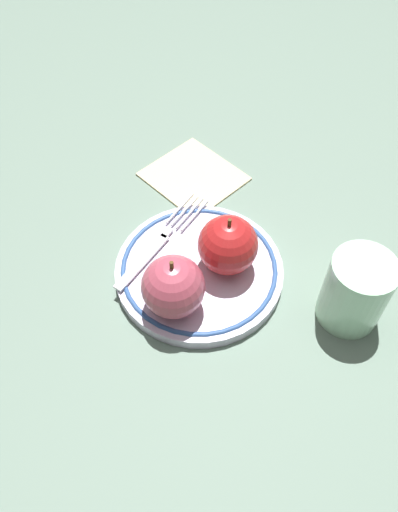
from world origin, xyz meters
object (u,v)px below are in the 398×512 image
at_px(apple_red_whole, 225,243).
at_px(napkin_folded, 194,176).
at_px(apple_second_whole, 173,287).
at_px(drinking_glass, 355,291).
at_px(plate, 199,270).
at_px(fork, 159,243).

relative_size(apple_red_whole, napkin_folded, 0.64).
xyz_separation_m(apple_second_whole, napkin_folded, (0.17, -0.16, -0.05)).
xyz_separation_m(apple_second_whole, drinking_glass, (-0.13, -0.16, -0.01)).
distance_m(plate, napkin_folded, 0.18).
relative_size(fork, napkin_folded, 1.40).
distance_m(apple_second_whole, fork, 0.10).
xyz_separation_m(apple_red_whole, fork, (0.07, 0.05, -0.03)).
height_order(apple_red_whole, apple_second_whole, same).
xyz_separation_m(apple_second_whole, fork, (0.08, -0.04, -0.03)).
relative_size(plate, drinking_glass, 2.22).
bearing_deg(apple_second_whole, napkin_folded, -44.14).
bearing_deg(fork, plate, -91.28).
xyz_separation_m(plate, drinking_glass, (-0.15, -0.10, 0.04)).
bearing_deg(drinking_glass, plate, 33.24).
bearing_deg(plate, apple_second_whole, 113.43).
bearing_deg(apple_second_whole, drinking_glass, -129.35).
bearing_deg(fork, apple_red_whole, -75.06).
bearing_deg(napkin_folded, apple_red_whole, 154.15).
relative_size(plate, apple_second_whole, 2.57).
height_order(apple_second_whole, fork, apple_second_whole).
distance_m(apple_second_whole, drinking_glass, 0.20).
bearing_deg(napkin_folded, plate, 143.60).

